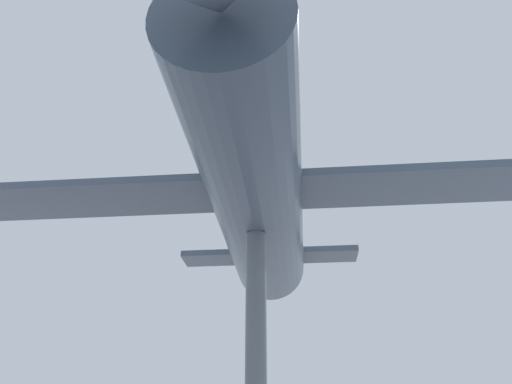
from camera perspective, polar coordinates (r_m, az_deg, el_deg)
support_pylon_central at (r=10.20m, az=0.00°, el=-19.81°), size 0.43×0.43×5.71m
suspended_airplane at (r=11.22m, az=-0.11°, el=0.61°), size 16.46×12.02×3.29m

